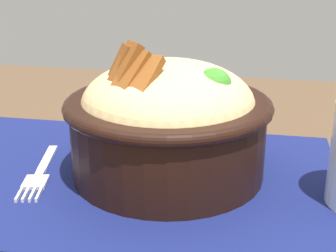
# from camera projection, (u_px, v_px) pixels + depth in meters

# --- Properties ---
(table) EXTENTS (1.34, 0.84, 0.73)m
(table) POSITION_uv_depth(u_px,v_px,m) (154.00, 231.00, 0.51)
(table) COLOR #4C3826
(table) RESTS_ON ground_plane
(placemat) EXTENTS (0.44, 0.29, 0.00)m
(placemat) POSITION_uv_depth(u_px,v_px,m) (120.00, 176.00, 0.49)
(placemat) COLOR #11194C
(placemat) RESTS_ON table
(bowl) EXTENTS (0.21, 0.21, 0.14)m
(bowl) POSITION_uv_depth(u_px,v_px,m) (168.00, 120.00, 0.47)
(bowl) COLOR black
(bowl) RESTS_ON placemat
(fork) EXTENTS (0.04, 0.12, 0.00)m
(fork) POSITION_uv_depth(u_px,v_px,m) (40.00, 174.00, 0.49)
(fork) COLOR silver
(fork) RESTS_ON placemat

